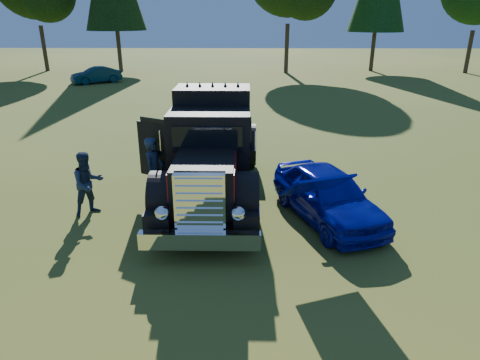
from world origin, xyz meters
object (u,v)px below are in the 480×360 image
(diamond_t_truck, at_px, (211,156))
(spectator_far, at_px, (88,183))
(spectator_near, at_px, (155,172))
(hotrod_coupe, at_px, (328,194))
(distant_teal_car, at_px, (96,75))

(diamond_t_truck, height_order, spectator_far, diamond_t_truck)
(spectator_near, xyz_separation_m, spectator_far, (-1.60, -0.58, -0.11))
(hotrod_coupe, xyz_separation_m, spectator_near, (-4.47, 0.81, 0.27))
(hotrod_coupe, distance_m, spectator_far, 6.08)
(distant_teal_car, bearing_deg, diamond_t_truck, -10.40)
(diamond_t_truck, relative_size, distant_teal_car, 1.98)
(spectator_far, xyz_separation_m, distant_teal_car, (-7.34, 22.73, -0.24))
(diamond_t_truck, height_order, hotrod_coupe, diamond_t_truck)
(hotrod_coupe, relative_size, spectator_far, 2.60)
(spectator_far, bearing_deg, spectator_near, -21.68)
(hotrod_coupe, relative_size, distant_teal_car, 1.20)
(spectator_near, xyz_separation_m, distant_teal_car, (-8.95, 22.15, -0.35))
(diamond_t_truck, relative_size, spectator_far, 4.29)
(diamond_t_truck, bearing_deg, hotrod_coupe, -21.42)
(hotrod_coupe, bearing_deg, spectator_far, 177.81)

